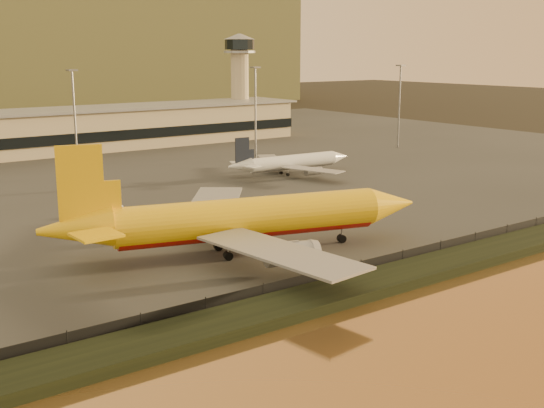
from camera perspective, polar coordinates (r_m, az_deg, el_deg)
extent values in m
plane|color=black|center=(105.53, 4.94, -3.72)|extent=(900.00, 900.00, 0.00)
cube|color=black|center=(93.79, 11.80, -5.62)|extent=(320.00, 7.00, 1.40)
cube|color=#2D2D2D|center=(186.08, -14.62, 3.11)|extent=(320.00, 220.00, 0.20)
cube|color=black|center=(96.18, 10.05, -4.70)|extent=(300.00, 0.05, 2.20)
cube|color=tan|center=(213.24, -17.72, 5.76)|extent=(160.00, 22.00, 12.00)
cube|color=black|center=(202.82, -16.68, 5.21)|extent=(160.00, 0.60, 3.00)
cube|color=gray|center=(212.63, -17.83, 7.44)|extent=(164.00, 24.00, 0.60)
cylinder|color=tan|center=(248.64, -2.70, 9.33)|extent=(6.40, 6.40, 30.00)
cylinder|color=black|center=(248.23, -2.74, 13.19)|extent=(10.40, 10.40, 3.50)
cone|color=gray|center=(248.26, -2.74, 13.82)|extent=(11.20, 11.20, 2.00)
cylinder|color=gray|center=(248.22, -2.73, 12.60)|extent=(11.20, 11.20, 0.80)
cylinder|color=slate|center=(167.01, -16.14, 6.34)|extent=(0.50, 0.50, 25.00)
cube|color=slate|center=(166.20, -16.41, 10.69)|extent=(2.20, 2.20, 0.40)
cylinder|color=slate|center=(188.27, -1.40, 7.50)|extent=(0.50, 0.50, 25.00)
cube|color=slate|center=(187.55, -1.42, 11.36)|extent=(2.20, 2.20, 0.40)
cylinder|color=slate|center=(216.35, 10.59, 7.96)|extent=(0.50, 0.50, 25.00)
cube|color=slate|center=(215.72, 10.73, 11.32)|extent=(2.20, 2.20, 0.40)
cube|color=brown|center=(444.72, -15.87, 12.90)|extent=(220.00, 160.00, 70.00)
cylinder|color=yellow|center=(101.12, -1.90, -1.07)|extent=(40.14, 16.32, 5.79)
cylinder|color=#AD1209|center=(101.36, -1.89, -1.62)|extent=(38.72, 14.79, 4.51)
cone|color=yellow|center=(110.88, 9.90, -0.02)|extent=(9.05, 7.66, 5.79)
cone|color=yellow|center=(96.25, -16.17, -2.02)|extent=(11.20, 8.26, 5.79)
cube|color=yellow|center=(94.97, -15.74, 1.75)|extent=(6.02, 2.09, 10.12)
cube|color=yellow|center=(101.92, -15.21, -0.90)|extent=(7.67, 7.66, 0.35)
cube|color=yellow|center=(90.73, -14.49, -2.52)|extent=(5.79, 5.73, 0.35)
cube|color=gray|center=(115.38, -4.87, 0.11)|extent=(21.43, 24.59, 0.35)
cylinder|color=gray|center=(113.00, -2.98, -0.96)|extent=(7.28, 4.86, 3.18)
cube|color=gray|center=(87.03, 0.67, -4.04)|extent=(10.55, 25.75, 0.35)
cylinder|color=gray|center=(91.81, 1.44, -4.18)|extent=(7.28, 4.86, 3.18)
cylinder|color=black|center=(108.04, 5.84, -2.89)|extent=(1.50, 1.32, 1.27)
cylinder|color=slate|center=(107.87, 5.85, -2.55)|extent=(0.22, 0.22, 2.60)
cylinder|color=black|center=(98.79, -3.69, -4.34)|extent=(1.50, 1.32, 1.27)
cylinder|color=slate|center=(98.60, -3.70, -3.97)|extent=(0.22, 0.22, 2.60)
cylinder|color=black|center=(103.58, -4.53, -3.55)|extent=(1.50, 1.32, 1.27)
cylinder|color=slate|center=(103.40, -4.54, -3.19)|extent=(0.22, 0.22, 2.60)
cylinder|color=white|center=(166.69, 1.77, 3.58)|extent=(24.09, 4.85, 3.32)
cylinder|color=gray|center=(166.78, 1.77, 3.38)|extent=(23.38, 4.08, 2.59)
cone|color=white|center=(175.02, 5.65, 3.96)|extent=(4.86, 3.61, 3.32)
cone|color=white|center=(158.84, -2.71, 3.21)|extent=(6.18, 3.70, 3.32)
cube|color=black|center=(158.60, -2.51, 4.53)|extent=(3.66, 0.50, 5.81)
cube|color=white|center=(162.30, -2.88, 3.50)|extent=(4.25, 4.16, 0.20)
cube|color=white|center=(156.62, -1.68, 3.17)|extent=(4.00, 3.88, 0.20)
cube|color=gray|center=(173.97, -0.11, 3.78)|extent=(10.67, 15.49, 0.20)
cylinder|color=gray|center=(173.13, 0.76, 3.43)|extent=(4.10, 2.08, 1.83)
cube|color=gray|center=(159.03, 3.42, 2.91)|extent=(9.11, 15.65, 0.20)
cylinder|color=gray|center=(161.93, 3.43, 2.76)|extent=(4.10, 2.08, 1.83)
cylinder|color=black|center=(172.38, 4.28, 2.91)|extent=(0.77, 0.63, 0.73)
cylinder|color=slate|center=(172.31, 4.28, 3.04)|extent=(0.17, 0.17, 1.50)
cylinder|color=black|center=(164.56, 1.34, 2.48)|extent=(0.77, 0.63, 0.73)
cylinder|color=slate|center=(164.49, 1.34, 2.61)|extent=(0.17, 0.17, 1.50)
cylinder|color=black|center=(167.02, 0.77, 2.63)|extent=(0.77, 0.63, 0.73)
cylinder|color=slate|center=(166.95, 0.77, 2.76)|extent=(0.17, 0.17, 1.50)
cube|color=yellow|center=(124.68, -1.72, -0.64)|extent=(3.63, 1.74, 1.61)
cube|color=white|center=(128.97, -13.17, -0.52)|extent=(3.61, 1.76, 1.59)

